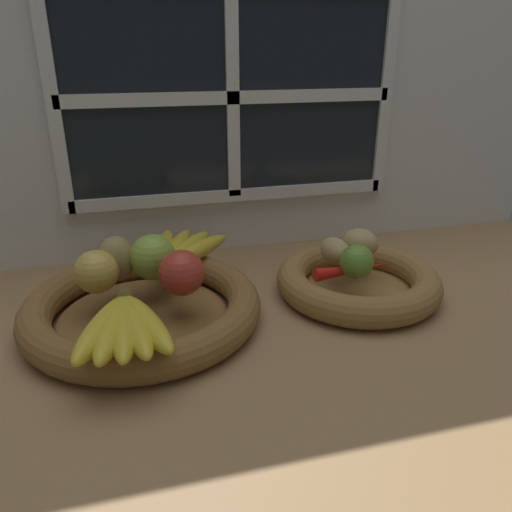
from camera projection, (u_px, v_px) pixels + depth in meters
The scene contains 14 objects.
ground_plane at pixel (272, 319), 81.33cm from camera, with size 140.00×90.00×3.00cm, color #9E774C.
back_wall at pixel (231, 113), 96.33cm from camera, with size 140.00×4.60×55.00cm.
fruit_bowl_left at pixel (143, 307), 76.94cm from camera, with size 36.86×36.86×5.10cm.
fruit_bowl_right at pixel (358, 281), 85.56cm from camera, with size 28.20×28.20×5.10cm.
apple_green_back at pixel (153, 257), 78.96cm from camera, with size 7.40×7.40×7.40cm, color #8CAD3D.
apple_golden_left at pixel (97, 272), 74.68cm from camera, with size 6.68×6.68×6.68cm, color gold.
apple_red_right at pixel (182, 274), 73.74cm from camera, with size 6.98×6.98×6.98cm, color #B73828.
pear_brown at pixel (116, 259), 78.41cm from camera, with size 5.87×5.92×7.34cm, color olive.
banana_bunch_front at pixel (124, 325), 63.53cm from camera, with size 14.11×17.88×3.38cm.
banana_bunch_back at pixel (179, 251), 87.24cm from camera, with size 15.89×19.57×3.03cm.
potato_oblong at pixel (335, 251), 85.16cm from camera, with size 6.94×4.52×4.48cm, color tan.
potato_back at pixel (360, 243), 87.60cm from camera, with size 6.62×5.64×5.19cm, color tan.
lime_near at pixel (357, 261), 79.60cm from camera, with size 5.60×5.60×5.60cm, color olive.
chili_pepper at pixel (355, 269), 80.93cm from camera, with size 2.24×2.24×14.51cm, color red.
Camera 1 is at (-20.73, -67.75, 39.85)cm, focal length 34.64 mm.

